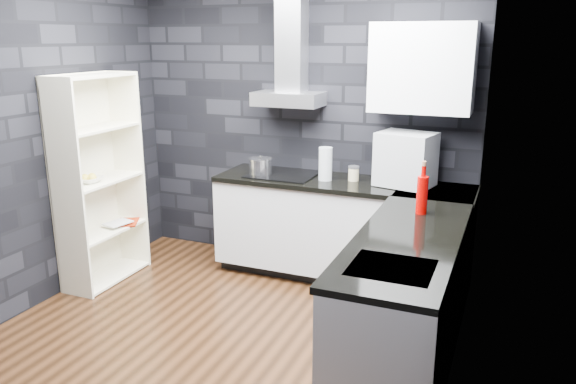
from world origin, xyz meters
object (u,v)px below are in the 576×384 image
Objects in this scene: glass_vase at (325,164)px; fruit_bowl at (90,180)px; utensil_crock at (378,178)px; red_bottle at (422,195)px; bookshelf at (100,181)px; appliance_garage at (406,159)px; storage_jar at (354,174)px; pot at (260,166)px.

glass_vase is 1.41× the size of fruit_bowl.
utensil_crock reaches higher than fruit_bowl.
bookshelf is (-2.70, -0.11, -0.13)m from red_bottle.
utensil_crock is at bearing 5.00° from bookshelf.
appliance_garage is at bearing 20.98° from fruit_bowl.
utensil_crock is 0.06× the size of bookshelf.
appliance_garage is (0.67, 0.06, 0.08)m from glass_vase.
appliance_garage is at bearing -1.79° from storage_jar.
bookshelf is (-1.17, -0.74, -0.07)m from pot.
storage_jar is (0.83, 0.09, -0.02)m from pot.
glass_vase is at bearing 26.30° from fruit_bowl.
fruit_bowl is (-1.78, -0.88, -0.10)m from glass_vase.
appliance_garage is at bearing 13.91° from utensil_crock.
storage_jar is at bearing -169.23° from appliance_garage.
appliance_garage is 0.24× the size of bookshelf.
fruit_bowl is (-1.17, -0.86, -0.03)m from pot.
bookshelf reaches higher than appliance_garage.
glass_vase is 0.16× the size of bookshelf.
utensil_crock is at bearing 21.62° from fruit_bowl.
appliance_garage is 0.76m from red_bottle.
storage_jar reaches higher than fruit_bowl.
pot is 0.11× the size of bookshelf.
utensil_crock is 2.40m from fruit_bowl.
glass_vase is 0.46m from utensil_crock.
appliance_garage is 2.59m from bookshelf.
fruit_bowl is (-2.23, -0.89, -0.02)m from utensil_crock.
pot reaches higher than utensil_crock.
red_bottle is at bearing -54.37° from utensil_crock.
appliance_garage reaches higher than glass_vase.
glass_vase is at bearing 2.01° from pot.
storage_jar is 0.96× the size of utensil_crock.
bookshelf is (-2.45, -0.82, -0.22)m from appliance_garage.
utensil_crock is at bearing -153.53° from appliance_garage.
utensil_crock is 0.57× the size of fruit_bowl.
appliance_garage is at bearing 5.10° from glass_vase.
pot is 0.71× the size of glass_vase.
fruit_bowl is at bearing -153.70° from glass_vase.
appliance_garage is (0.44, -0.01, 0.17)m from storage_jar.
appliance_garage is 2.63m from fruit_bowl.
glass_vase is 1.08× the size of red_bottle.
utensil_crock is (0.22, -0.07, 0.00)m from storage_jar.
pot is 1.75× the size of utensil_crock.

